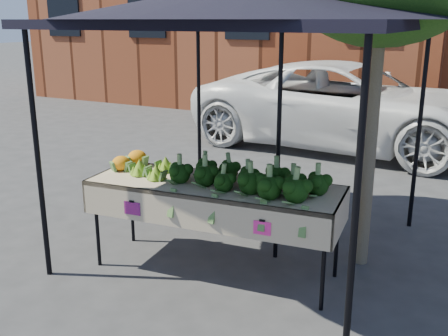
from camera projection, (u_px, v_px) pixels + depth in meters
ground at (219, 278)px, 4.94m from camera, size 90.00×90.00×0.00m
table at (214, 228)px, 4.97m from camera, size 2.47×1.04×0.90m
canopy at (250, 123)px, 5.24m from camera, size 3.16×3.16×2.74m
broccoli_heap at (247, 174)px, 4.69m from camera, size 1.48×0.58×0.27m
romanesco_cluster at (154, 164)px, 5.10m from camera, size 0.44×0.48×0.21m
cauliflower_pair at (129, 159)px, 5.34m from camera, size 0.24×0.44×0.19m
street_tree at (375, 77)px, 4.76m from camera, size 1.90×1.90×3.74m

